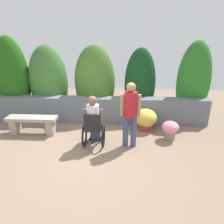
{
  "coord_description": "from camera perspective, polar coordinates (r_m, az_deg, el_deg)",
  "views": [
    {
      "loc": [
        0.83,
        -4.37,
        2.7
      ],
      "look_at": [
        0.58,
        0.35,
        0.85
      ],
      "focal_mm": 32.49,
      "sensor_mm": 36.0,
      "label": 1
    }
  ],
  "objects": [
    {
      "name": "stone_bench",
      "position": [
        6.17,
        -21.5,
        -2.84
      ],
      "size": [
        1.4,
        0.37,
        0.51
      ],
      "rotation": [
        0.0,
        0.0,
        0.0
      ],
      "color": "#9F9688",
      "rests_on": "ground"
    },
    {
      "name": "ground_plane",
      "position": [
        5.21,
        -6.67,
        -10.06
      ],
      "size": [
        11.67,
        11.67,
        0.0
      ],
      "primitive_type": "plane",
      "color": "#876E59"
    },
    {
      "name": "flower_pot_purple_near",
      "position": [
        5.65,
        16.05,
        -4.64
      ],
      "size": [
        0.44,
        0.44,
        0.52
      ],
      "color": "gray",
      "rests_on": "ground"
    },
    {
      "name": "person_in_wheelchair",
      "position": [
        5.05,
        -5.21,
        -3.04
      ],
      "size": [
        0.53,
        0.66,
        1.33
      ],
      "rotation": [
        0.0,
        0.0,
        -0.1
      ],
      "color": "black",
      "rests_on": "ground"
    },
    {
      "name": "flower_pot_terracotta_by_wall",
      "position": [
        6.06,
        9.42,
        -1.96
      ],
      "size": [
        0.65,
        0.65,
        0.64
      ],
      "color": "#9B3E35",
      "rests_on": "ground"
    },
    {
      "name": "hedge_backdrop",
      "position": [
        6.75,
        -6.5,
        8.54
      ],
      "size": [
        6.95,
        0.98,
        2.64
      ],
      "color": "#225C15",
      "rests_on": "ground"
    },
    {
      "name": "person_standing_companion",
      "position": [
        4.87,
        5.17,
        0.19
      ],
      "size": [
        0.49,
        0.3,
        1.65
      ],
      "rotation": [
        0.0,
        0.0,
        0.12
      ],
      "color": "#404972",
      "rests_on": "ground"
    },
    {
      "name": "stone_retaining_wall",
      "position": [
        6.48,
        -4.49,
        0.62
      ],
      "size": [
        6.96,
        0.38,
        0.82
      ],
      "primitive_type": "cube",
      "color": "slate",
      "rests_on": "ground"
    }
  ]
}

